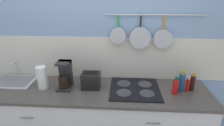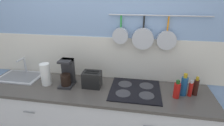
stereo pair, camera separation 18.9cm
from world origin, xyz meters
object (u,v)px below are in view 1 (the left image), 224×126
at_px(bottle_hot_sauce, 176,87).
at_px(bottle_vinegar, 188,85).
at_px(bottle_olive_oil, 182,82).
at_px(paper_towel_roll, 42,78).
at_px(toaster, 91,80).
at_px(bottle_cooking_wine, 192,83).
at_px(coffee_maker, 65,77).

height_order(bottle_hot_sauce, bottle_vinegar, bottle_hot_sauce).
relative_size(bottle_olive_oil, bottle_vinegar, 1.36).
distance_m(paper_towel_roll, toaster, 0.57).
bearing_deg(bottle_cooking_wine, bottle_hot_sauce, -156.62).
relative_size(paper_towel_roll, bottle_hot_sauce, 1.32).
distance_m(bottle_hot_sauce, bottle_vinegar, 0.16).
relative_size(paper_towel_roll, toaster, 1.17).
bearing_deg(bottle_hot_sauce, paper_towel_roll, 178.64).
bearing_deg(coffee_maker, toaster, -0.54).
distance_m(bottle_hot_sauce, bottle_olive_oil, 0.11).
bearing_deg(bottle_vinegar, coffee_maker, 179.26).
distance_m(bottle_vinegar, bottle_cooking_wine, 0.07).
height_order(paper_towel_roll, toaster, paper_towel_roll).
distance_m(bottle_olive_oil, bottle_cooking_wine, 0.13).
distance_m(coffee_maker, bottle_cooking_wine, 1.47).
relative_size(bottle_olive_oil, bottle_cooking_wine, 1.18).
height_order(coffee_maker, bottle_hot_sauce, coffee_maker).
distance_m(toaster, bottle_olive_oil, 1.03).
relative_size(bottle_vinegar, bottle_cooking_wine, 0.87).
xyz_separation_m(bottle_hot_sauce, bottle_vinegar, (0.15, 0.06, -0.01)).
xyz_separation_m(paper_towel_roll, bottle_hot_sauce, (1.52, -0.04, -0.04)).
height_order(bottle_vinegar, bottle_cooking_wine, bottle_cooking_wine).
xyz_separation_m(toaster, bottle_cooking_wine, (1.16, 0.02, -0.00)).
xyz_separation_m(paper_towel_roll, bottle_vinegar, (1.67, 0.02, -0.05)).
bearing_deg(bottle_vinegar, toaster, 179.21).
height_order(bottle_olive_oil, bottle_cooking_wine, bottle_olive_oil).
relative_size(toaster, bottle_hot_sauce, 1.13).
height_order(coffee_maker, bottle_cooking_wine, coffee_maker).
bearing_deg(toaster, bottle_hot_sauce, -4.43).
height_order(paper_towel_roll, bottle_hot_sauce, paper_towel_roll).
bearing_deg(bottle_olive_oil, bottle_cooking_wine, 11.07).
bearing_deg(toaster, bottle_cooking_wine, 0.89).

